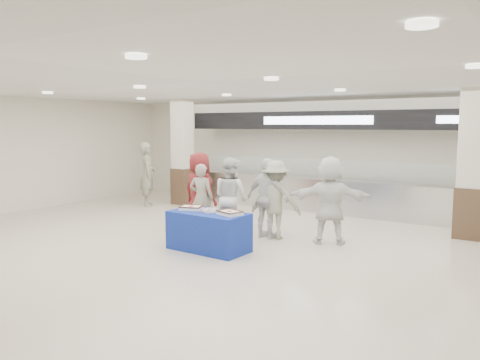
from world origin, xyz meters
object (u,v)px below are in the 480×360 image
Objects in this scene: cupcake_tray at (209,210)px; soldier_bg at (147,174)px; soldier_b at (275,200)px; sheet_cake_left at (191,207)px; civilian_maroon at (199,191)px; display_table at (209,231)px; civilian_white at (330,200)px; soldier_a at (201,198)px; sheet_cake_right at (230,212)px; chef_short at (267,198)px; chef_tall at (231,197)px.

soldier_bg is (-4.57, 2.97, 0.18)m from cupcake_tray.
sheet_cake_left is at bearing 42.10° from soldier_b.
soldier_b is at bearing -171.93° from civilian_maroon.
civilian_white is at bearing 47.99° from display_table.
display_table is at bearing 137.85° from civilian_maroon.
sheet_cake_right is at bearing 129.78° from soldier_a.
chef_short reaches higher than sheet_cake_left.
sheet_cake_left is at bearing 127.24° from civilian_maroon.
chef_short reaches higher than soldier_a.
display_table is 0.86× the size of civilian_maroon.
chef_tall reaches higher than display_table.
soldier_b is (1.96, 0.13, -0.06)m from civilian_maroon.
civilian_white is at bearing -168.62° from civilian_maroon.
soldier_bg is at bearing -12.72° from chef_short.
civilian_maroon reaches higher than soldier_b.
soldier_a is at bearing 119.47° from sheet_cake_left.
civilian_white is at bearing -144.65° from soldier_bg.
chef_tall is at bearing 123.48° from sheet_cake_right.
cupcake_tray is at bearing 177.45° from sheet_cake_right.
civilian_white reaches higher than soldier_a.
chef_short reaches higher than soldier_b.
soldier_a is at bearing 135.02° from display_table.
civilian_maroon is at bearing 122.86° from sheet_cake_left.
cupcake_tray is at bearing 138.17° from civilian_maroon.
soldier_a is 3.96m from soldier_bg.
chef_short is at bearing -9.42° from civilian_white.
civilian_white is (1.29, 0.31, 0.04)m from chef_short.
civilian_maroon is 1.04× the size of chef_tall.
civilian_white reaches higher than sheet_cake_right.
civilian_white is (3.09, 0.38, 0.00)m from civilian_maroon.
display_table is 3.13× the size of sheet_cake_right.
civilian_white is at bearing 38.86° from sheet_cake_left.
sheet_cake_left is 0.28× the size of civilian_white.
civilian_white is at bearing 179.88° from soldier_b.
civilian_maroon is at bearing -9.07° from soldier_b.
cupcake_tray is at bearing 0.42° from sheet_cake_left.
soldier_b is at bearing -156.66° from chef_short.
soldier_b reaches higher than sheet_cake_left.
display_table is 0.62m from sheet_cake_left.
soldier_b reaches higher than soldier_a.
cupcake_tray is 1.55m from soldier_a.
sheet_cake_left is 0.28× the size of civilian_maroon.
chef_tall is 2.12m from civilian_white.
sheet_cake_left is at bearing -179.58° from cupcake_tray.
civilian_maroon is 0.94× the size of soldier_bg.
soldier_a is at bearing -10.26° from civilian_white.
chef_tall is at bearing 25.99° from chef_short.
chef_tall is at bearing 105.67° from display_table.
sheet_cake_right is at bearing 137.44° from chef_tall.
chef_short is (0.74, 0.30, -0.00)m from chef_tall.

